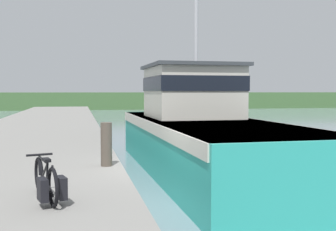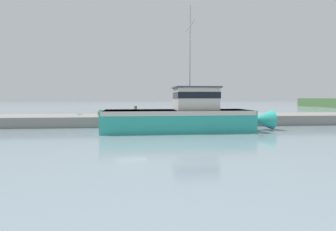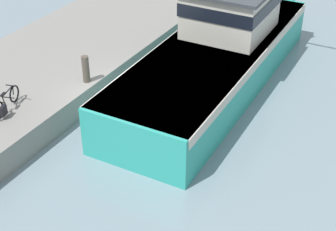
{
  "view_description": "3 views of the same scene",
  "coord_description": "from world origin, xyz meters",
  "px_view_note": "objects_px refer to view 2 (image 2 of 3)",
  "views": [
    {
      "loc": [
        -2.37,
        -9.59,
        2.74
      ],
      "look_at": [
        -0.18,
        0.71,
        2.13
      ],
      "focal_mm": 45.0,
      "sensor_mm": 36.0,
      "label": 1
    },
    {
      "loc": [
        23.36,
        0.94,
        2.82
      ],
      "look_at": [
        0.18,
        3.19,
        1.22
      ],
      "focal_mm": 28.0,
      "sensor_mm": 36.0,
      "label": 2
    },
    {
      "loc": [
        8.93,
        -12.77,
        10.28
      ],
      "look_at": [
        1.97,
        -0.25,
        0.97
      ],
      "focal_mm": 55.0,
      "sensor_mm": 36.0,
      "label": 3
    }
  ],
  "objects_px": {
    "fishing_boat_main": "(185,115)",
    "water_bottle_by_bike": "(97,114)",
    "mooring_post": "(136,111)",
    "bicycle_touring": "(105,113)"
  },
  "relations": [
    {
      "from": "bicycle_touring",
      "to": "water_bottle_by_bike",
      "type": "xyz_separation_m",
      "value": [
        -0.83,
        -0.9,
        -0.2
      ]
    },
    {
      "from": "fishing_boat_main",
      "to": "bicycle_touring",
      "type": "xyz_separation_m",
      "value": [
        -4.58,
        -7.22,
        -0.06
      ]
    },
    {
      "from": "fishing_boat_main",
      "to": "mooring_post",
      "type": "distance_m",
      "value": 5.44
    },
    {
      "from": "water_bottle_by_bike",
      "to": "bicycle_touring",
      "type": "bearing_deg",
      "value": 47.39
    },
    {
      "from": "fishing_boat_main",
      "to": "water_bottle_by_bike",
      "type": "xyz_separation_m",
      "value": [
        -5.42,
        -8.13,
        -0.25
      ]
    },
    {
      "from": "fishing_boat_main",
      "to": "bicycle_touring",
      "type": "distance_m",
      "value": 8.56
    },
    {
      "from": "fishing_boat_main",
      "to": "water_bottle_by_bike",
      "type": "height_order",
      "value": "fishing_boat_main"
    },
    {
      "from": "mooring_post",
      "to": "fishing_boat_main",
      "type": "bearing_deg",
      "value": 50.4
    },
    {
      "from": "bicycle_touring",
      "to": "mooring_post",
      "type": "bearing_deg",
      "value": 54.19
    },
    {
      "from": "bicycle_touring",
      "to": "mooring_post",
      "type": "height_order",
      "value": "mooring_post"
    }
  ]
}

